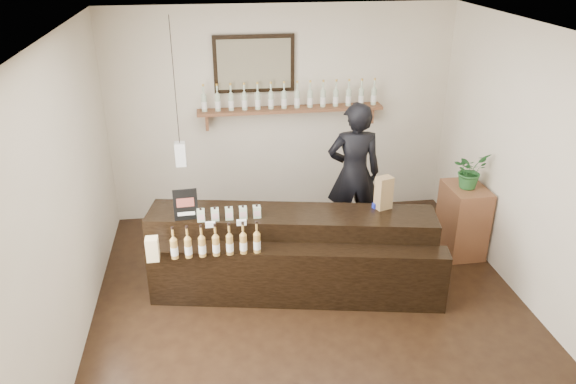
# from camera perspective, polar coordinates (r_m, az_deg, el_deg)

# --- Properties ---
(ground) EXTENTS (5.00, 5.00, 0.00)m
(ground) POSITION_cam_1_polar(r_m,az_deg,el_deg) (5.88, 2.73, -12.61)
(ground) COLOR black
(ground) RESTS_ON ground
(room_shell) EXTENTS (5.00, 5.00, 5.00)m
(room_shell) POSITION_cam_1_polar(r_m,az_deg,el_deg) (5.03, 3.12, 3.00)
(room_shell) COLOR beige
(room_shell) RESTS_ON ground
(back_wall_decor) EXTENTS (2.66, 0.96, 1.69)m
(back_wall_decor) POSITION_cam_1_polar(r_m,az_deg,el_deg) (7.23, -1.64, 10.24)
(back_wall_decor) COLOR brown
(back_wall_decor) RESTS_ON ground
(counter) EXTENTS (3.12, 1.39, 1.01)m
(counter) POSITION_cam_1_polar(r_m,az_deg,el_deg) (6.10, 0.39, -6.40)
(counter) COLOR black
(counter) RESTS_ON ground
(promo_sign) EXTENTS (0.25, 0.04, 0.34)m
(promo_sign) POSITION_cam_1_polar(r_m,az_deg,el_deg) (5.86, -10.37, -1.28)
(promo_sign) COLOR black
(promo_sign) RESTS_ON counter
(paper_bag) EXTENTS (0.20, 0.17, 0.36)m
(paper_bag) POSITION_cam_1_polar(r_m,az_deg,el_deg) (6.09, 9.70, -0.08)
(paper_bag) COLOR olive
(paper_bag) RESTS_ON counter
(tape_dispenser) EXTENTS (0.13, 0.08, 0.10)m
(tape_dispenser) POSITION_cam_1_polar(r_m,az_deg,el_deg) (6.16, 9.13, -1.22)
(tape_dispenser) COLOR #1825AA
(tape_dispenser) RESTS_ON counter
(side_cabinet) EXTENTS (0.44, 0.60, 0.86)m
(side_cabinet) POSITION_cam_1_polar(r_m,az_deg,el_deg) (7.08, 17.31, -2.72)
(side_cabinet) COLOR brown
(side_cabinet) RESTS_ON ground
(potted_plant) EXTENTS (0.49, 0.46, 0.43)m
(potted_plant) POSITION_cam_1_polar(r_m,az_deg,el_deg) (6.81, 17.99, 2.11)
(potted_plant) COLOR #245C28
(potted_plant) RESTS_ON side_cabinet
(shopkeeper) EXTENTS (0.78, 0.55, 2.03)m
(shopkeeper) POSITION_cam_1_polar(r_m,az_deg,el_deg) (6.85, 6.75, 2.76)
(shopkeeper) COLOR black
(shopkeeper) RESTS_ON ground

